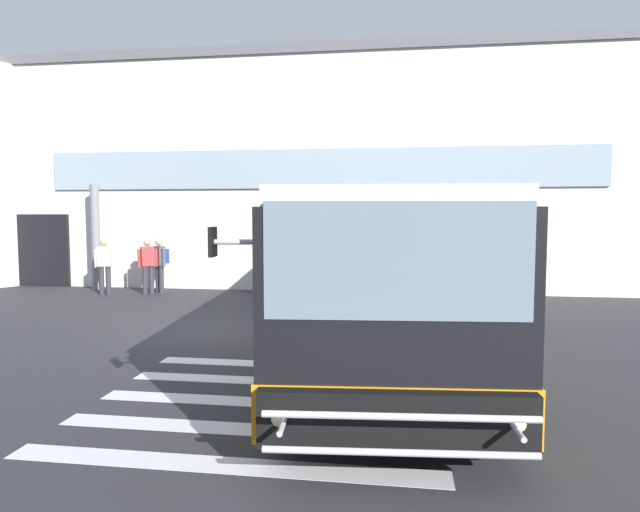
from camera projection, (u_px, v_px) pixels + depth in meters
name	position (u px, v px, depth m)	size (l,w,h in m)	color
ground_plane	(221.00, 331.00, 11.61)	(80.00, 90.00, 0.02)	#2B2B2D
bay_paint_stripes	(266.00, 402.00, 7.18)	(4.40, 3.96, 0.01)	silver
terminal_building	(294.00, 180.00, 22.91)	(24.98, 13.80, 7.59)	silver
entry_support_column	(96.00, 237.00, 17.66)	(0.28, 0.28, 3.34)	slate
bus_main_foreground	(375.00, 275.00, 10.05)	(3.46, 11.06, 2.70)	black
passenger_near_column	(104.00, 264.00, 16.69)	(0.58, 0.30, 1.68)	#2D2D33
passenger_by_doorway	(148.00, 263.00, 16.76)	(0.49, 0.41, 1.68)	#2D2D33
passenger_at_curb_edge	(160.00, 261.00, 17.06)	(0.52, 0.50, 1.68)	#2D2D33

